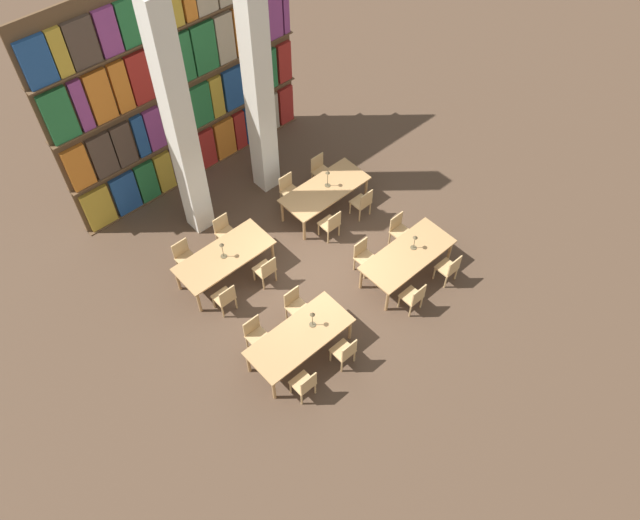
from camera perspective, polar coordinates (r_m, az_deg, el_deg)
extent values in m
plane|color=#4C3828|center=(14.47, -0.35, -1.30)|extent=(40.00, 40.00, 0.00)
cube|color=brown|center=(15.39, -12.65, 15.52)|extent=(6.59, 0.06, 5.50)
cube|color=brown|center=(17.10, -11.06, 8.14)|extent=(6.59, 0.35, 0.03)
cube|color=#B7932D|center=(15.93, -19.64, 4.56)|extent=(0.69, 0.20, 1.14)
cube|color=navy|center=(16.08, -17.42, 5.91)|extent=(0.63, 0.20, 1.14)
cube|color=#236B38|center=(16.23, -15.61, 7.00)|extent=(0.50, 0.20, 1.14)
cube|color=#B7932D|center=(16.38, -14.10, 7.89)|extent=(0.44, 0.20, 1.14)
cube|color=#84387A|center=(16.57, -12.34, 8.93)|extent=(0.69, 0.20, 1.14)
cube|color=maroon|center=(16.79, -10.49, 10.00)|extent=(0.53, 0.20, 1.14)
cube|color=orange|center=(17.03, -8.77, 10.99)|extent=(0.57, 0.20, 1.14)
cube|color=maroon|center=(17.23, -7.44, 11.74)|extent=(0.33, 0.20, 1.14)
cube|color=navy|center=(17.42, -6.25, 12.40)|extent=(0.51, 0.20, 1.14)
cube|color=tan|center=(17.68, -4.75, 13.22)|extent=(0.58, 0.20, 1.14)
cube|color=maroon|center=(17.96, -3.24, 14.03)|extent=(0.45, 0.20, 1.14)
cube|color=brown|center=(16.21, -11.81, 11.66)|extent=(6.59, 0.35, 0.03)
cube|color=orange|center=(15.01, -21.28, 7.93)|extent=(0.54, 0.20, 1.12)
cube|color=#47382D|center=(15.14, -19.33, 9.08)|extent=(0.55, 0.20, 1.12)
cube|color=#47382D|center=(15.27, -17.60, 10.08)|extent=(0.47, 0.20, 1.12)
cube|color=navy|center=(15.39, -16.19, 10.89)|extent=(0.28, 0.20, 1.12)
cube|color=#84387A|center=(15.51, -15.00, 11.56)|extent=(0.41, 0.20, 1.12)
cube|color=tan|center=(15.63, -13.79, 12.24)|extent=(0.29, 0.20, 1.12)
cube|color=tan|center=(15.77, -12.55, 12.93)|extent=(0.37, 0.20, 1.12)
cube|color=#236B38|center=(15.97, -10.95, 13.80)|extent=(0.57, 0.20, 1.12)
cube|color=#B7932D|center=(16.16, -9.53, 14.55)|extent=(0.34, 0.20, 1.12)
cube|color=navy|center=(16.39, -7.97, 15.37)|extent=(0.60, 0.20, 1.12)
cube|color=maroon|center=(16.66, -6.31, 16.22)|extent=(0.45, 0.20, 1.12)
cube|color=#236B38|center=(16.91, -4.83, 16.96)|extent=(0.49, 0.20, 1.12)
cube|color=maroon|center=(17.17, -3.40, 17.66)|extent=(0.41, 0.20, 1.12)
cube|color=brown|center=(15.38, -12.66, 15.56)|extent=(6.59, 0.35, 0.03)
cube|color=#236B38|center=(14.15, -22.82, 12.11)|extent=(0.61, 0.20, 1.21)
cube|color=#84387A|center=(14.26, -21.08, 13.10)|extent=(0.27, 0.20, 1.21)
cube|color=orange|center=(14.38, -19.53, 13.96)|extent=(0.51, 0.20, 1.21)
cube|color=orange|center=(14.52, -17.82, 14.89)|extent=(0.37, 0.20, 1.21)
cube|color=maroon|center=(14.69, -16.00, 15.87)|extent=(0.63, 0.20, 1.21)
cube|color=orange|center=(14.90, -14.00, 16.90)|extent=(0.46, 0.20, 1.21)
cube|color=#236B38|center=(15.09, -12.38, 17.72)|extent=(0.39, 0.20, 1.21)
cube|color=#236B38|center=(15.31, -10.63, 18.58)|extent=(0.61, 0.20, 1.21)
cube|color=tan|center=(15.57, -8.81, 19.45)|extent=(0.48, 0.20, 1.21)
cube|color=orange|center=(15.83, -7.06, 20.26)|extent=(0.57, 0.20, 1.21)
cube|color=navy|center=(16.07, -5.62, 20.91)|extent=(0.26, 0.20, 1.21)
cube|color=#84387A|center=(16.30, -4.34, 21.47)|extent=(0.45, 0.20, 1.21)
cube|color=#84387A|center=(16.49, -3.30, 21.92)|extent=(0.17, 0.20, 1.21)
cube|color=brown|center=(14.64, -13.64, 19.88)|extent=(6.59, 0.35, 0.03)
cube|color=navy|center=(13.46, -24.58, 16.19)|extent=(0.59, 0.20, 1.00)
cube|color=#B7932D|center=(13.57, -22.82, 17.15)|extent=(0.30, 0.20, 1.00)
cube|color=#47382D|center=(13.69, -21.04, 18.09)|extent=(0.60, 0.20, 1.00)
cube|color=#84387A|center=(13.86, -18.93, 19.18)|extent=(0.44, 0.20, 1.00)
cube|color=#236B38|center=(14.02, -17.19, 20.04)|extent=(0.44, 0.20, 1.00)
cube|color=tan|center=(14.20, -15.39, 20.91)|extent=(0.45, 0.20, 1.00)
cube|color=#B7932D|center=(14.41, -13.57, 21.76)|extent=(0.45, 0.20, 1.00)
cube|color=silver|center=(13.71, -12.67, 11.71)|extent=(0.50, 0.50, 6.00)
cube|color=silver|center=(14.57, -5.67, 15.48)|extent=(0.50, 0.50, 6.00)
cube|color=tan|center=(12.70, -1.87, -6.99)|extent=(2.24, 0.97, 0.04)
cylinder|color=tan|center=(12.56, -4.24, -11.74)|extent=(0.07, 0.07, 0.69)
cylinder|color=tan|center=(13.23, 2.76, -6.33)|extent=(0.07, 0.07, 0.69)
cylinder|color=tan|center=(12.89, -6.57, -9.29)|extent=(0.07, 0.07, 0.69)
cylinder|color=tan|center=(13.54, 0.38, -4.18)|extent=(0.07, 0.07, 0.69)
cylinder|color=tan|center=(12.72, -2.72, -11.58)|extent=(0.04, 0.04, 0.40)
cylinder|color=tan|center=(12.82, -1.47, -10.63)|extent=(0.04, 0.04, 0.40)
cylinder|color=tan|center=(12.60, -1.69, -12.62)|extent=(0.04, 0.04, 0.40)
cylinder|color=tan|center=(12.70, -0.44, -11.64)|extent=(0.04, 0.04, 0.40)
cube|color=tan|center=(12.51, -1.60, -11.16)|extent=(0.42, 0.40, 0.04)
cube|color=tan|center=(12.24, -1.05, -11.24)|extent=(0.40, 0.03, 0.42)
cylinder|color=tan|center=(13.25, -4.56, -7.55)|extent=(0.04, 0.04, 0.40)
cylinder|color=tan|center=(13.15, -5.78, -8.44)|extent=(0.04, 0.04, 0.40)
cylinder|color=tan|center=(13.40, -5.48, -6.61)|extent=(0.04, 0.04, 0.40)
cylinder|color=tan|center=(13.30, -6.70, -7.48)|extent=(0.04, 0.04, 0.40)
cube|color=tan|center=(13.09, -5.71, -7.02)|extent=(0.42, 0.40, 0.04)
cube|color=tan|center=(12.98, -6.30, -5.97)|extent=(0.40, 0.03, 0.42)
cylinder|color=tan|center=(13.06, 0.96, -8.73)|extent=(0.04, 0.04, 0.40)
cylinder|color=tan|center=(13.18, 2.12, -7.81)|extent=(0.04, 0.04, 0.40)
cylinder|color=tan|center=(12.94, 2.00, -9.70)|extent=(0.04, 0.04, 0.40)
cylinder|color=tan|center=(13.07, 3.16, -8.76)|extent=(0.04, 0.04, 0.40)
cube|color=tan|center=(12.87, 2.09, -8.26)|extent=(0.42, 0.40, 0.04)
cube|color=tan|center=(12.61, 2.70, -8.27)|extent=(0.40, 0.03, 0.42)
cylinder|color=tan|center=(13.60, -1.00, -4.92)|extent=(0.04, 0.04, 0.40)
cylinder|color=tan|center=(13.47, -2.15, -5.78)|extent=(0.04, 0.04, 0.40)
cylinder|color=tan|center=(13.74, -1.94, -4.04)|extent=(0.04, 0.04, 0.40)
cylinder|color=tan|center=(13.62, -3.09, -4.88)|extent=(0.04, 0.04, 0.40)
cube|color=tan|center=(13.42, -2.07, -4.39)|extent=(0.42, 0.40, 0.04)
cube|color=tan|center=(13.32, -2.62, -3.34)|extent=(0.40, 0.03, 0.42)
cylinder|color=brown|center=(12.81, -0.69, -5.92)|extent=(0.14, 0.14, 0.01)
cylinder|color=brown|center=(12.66, -0.69, -5.47)|extent=(0.02, 0.02, 0.36)
cone|color=brown|center=(12.48, -0.70, -4.94)|extent=(0.11, 0.11, 0.07)
cube|color=tan|center=(14.06, 8.04, 0.50)|extent=(2.24, 0.97, 0.04)
cylinder|color=tan|center=(13.69, 6.16, -3.72)|extent=(0.07, 0.07, 0.69)
cylinder|color=tan|center=(14.76, 11.77, 0.81)|extent=(0.07, 0.07, 0.69)
cylinder|color=tan|center=(13.99, 3.77, -1.70)|extent=(0.07, 0.07, 0.69)
cylinder|color=tan|center=(15.04, 9.44, 2.60)|extent=(0.07, 0.07, 0.69)
cylinder|color=tan|center=(13.88, 7.22, -3.79)|extent=(0.04, 0.04, 0.40)
cylinder|color=tan|center=(14.06, 8.23, -2.97)|extent=(0.04, 0.04, 0.40)
cylinder|color=tan|center=(13.77, 8.25, -4.65)|extent=(0.04, 0.04, 0.40)
cylinder|color=tan|center=(13.95, 9.25, -3.81)|extent=(0.04, 0.04, 0.40)
cube|color=tan|center=(13.73, 8.34, -3.28)|extent=(0.42, 0.40, 0.04)
cube|color=tan|center=(13.49, 9.03, -3.19)|extent=(0.40, 0.03, 0.42)
cylinder|color=tan|center=(14.44, 5.12, -0.41)|extent=(0.04, 0.04, 0.40)
cylinder|color=tan|center=(14.28, 4.11, -1.18)|extent=(0.04, 0.04, 0.40)
cylinder|color=tan|center=(14.58, 4.17, 0.37)|extent=(0.04, 0.04, 0.40)
cylinder|color=tan|center=(14.41, 3.16, -0.38)|extent=(0.04, 0.04, 0.40)
cube|color=tan|center=(14.25, 4.19, 0.15)|extent=(0.42, 0.40, 0.04)
cube|color=tan|center=(14.15, 3.72, 1.16)|extent=(0.40, 0.03, 0.42)
cylinder|color=tan|center=(14.47, 10.40, -1.19)|extent=(0.04, 0.04, 0.40)
cylinder|color=tan|center=(14.67, 11.32, -0.44)|extent=(0.04, 0.04, 0.40)
cylinder|color=tan|center=(14.37, 11.41, -1.99)|extent=(0.04, 0.04, 0.40)
cylinder|color=tan|center=(14.56, 12.32, -1.22)|extent=(0.04, 0.04, 0.40)
cube|color=tan|center=(14.34, 11.50, -0.68)|extent=(0.42, 0.40, 0.04)
cube|color=tan|center=(14.11, 12.21, -0.54)|extent=(0.40, 0.03, 0.42)
cylinder|color=tan|center=(15.04, 8.26, 1.95)|extent=(0.04, 0.04, 0.40)
cylinder|color=tan|center=(14.85, 7.32, 1.25)|extent=(0.04, 0.04, 0.40)
cylinder|color=tan|center=(15.17, 7.32, 2.69)|extent=(0.04, 0.04, 0.40)
cylinder|color=tan|center=(14.98, 6.38, 1.99)|extent=(0.04, 0.04, 0.40)
cube|color=tan|center=(14.84, 7.41, 2.52)|extent=(0.42, 0.40, 0.04)
cube|color=tan|center=(14.74, 6.97, 3.51)|extent=(0.40, 0.03, 0.42)
cylinder|color=brown|center=(14.17, 8.54, 1.13)|extent=(0.14, 0.14, 0.01)
cylinder|color=brown|center=(14.04, 8.62, 1.58)|extent=(0.02, 0.02, 0.33)
cone|color=brown|center=(13.89, 8.72, 2.12)|extent=(0.11, 0.11, 0.07)
cube|color=tan|center=(14.06, -8.75, 0.38)|extent=(2.24, 0.97, 0.04)
cylinder|color=tan|center=(13.85, -11.01, -3.79)|extent=(0.07, 0.07, 0.69)
cylinder|color=tan|center=(14.47, -4.34, 0.71)|extent=(0.07, 0.07, 0.69)
cylinder|color=tan|center=(14.30, -12.87, -1.77)|extent=(0.07, 0.07, 0.69)
cylinder|color=tan|center=(14.91, -6.32, 2.51)|extent=(0.07, 0.07, 0.69)
cylinder|color=tan|center=(13.96, -9.70, -3.84)|extent=(0.04, 0.04, 0.40)
cylinder|color=tan|center=(14.05, -8.53, -3.04)|extent=(0.04, 0.04, 0.40)
cylinder|color=tan|center=(13.78, -8.88, -4.71)|extent=(0.04, 0.04, 0.40)
cylinder|color=tan|center=(13.88, -7.69, -3.90)|extent=(0.04, 0.04, 0.40)
cube|color=tan|center=(13.74, -8.81, -3.35)|extent=(0.42, 0.40, 0.04)
cube|color=tan|center=(13.46, -8.46, -3.27)|extent=(0.40, 0.03, 0.42)
cylinder|color=tan|center=(14.64, -11.03, -0.47)|extent=(0.04, 0.04, 0.40)
cylinder|color=tan|center=(14.55, -12.17, -1.22)|extent=(0.04, 0.04, 0.40)
cylinder|color=tan|center=(14.84, -11.77, 0.30)|extent=(0.04, 0.04, 0.40)
cylinder|color=tan|center=(14.75, -12.91, -0.43)|extent=(0.04, 0.04, 0.40)
cube|color=tan|center=(14.53, -12.11, 0.08)|extent=(0.42, 0.40, 0.04)
cube|color=tan|center=(14.46, -12.67, 1.07)|extent=(0.40, 0.03, 0.42)
cylinder|color=tan|center=(14.29, -6.05, -1.35)|extent=(0.04, 0.04, 0.40)
cylinder|color=tan|center=(14.41, -4.93, -0.58)|extent=(0.04, 0.04, 0.40)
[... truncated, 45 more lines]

